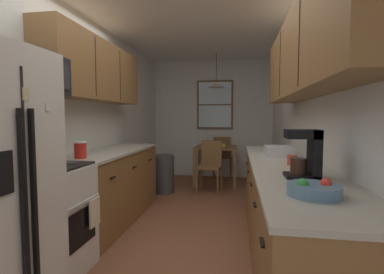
{
  "coord_description": "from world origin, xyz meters",
  "views": [
    {
      "loc": [
        0.56,
        -2.59,
        1.31
      ],
      "look_at": [
        -0.08,
        1.33,
        1.03
      ],
      "focal_mm": 26.24,
      "sensor_mm": 36.0,
      "label": 1
    }
  ],
  "objects_px": {
    "dining_chair_far": "(222,155)",
    "mug_by_coffeemaker": "(292,160)",
    "dining_chair_near": "(210,164)",
    "storage_canister": "(80,150)",
    "trash_bin": "(164,174)",
    "microwave_over_range": "(28,74)",
    "coffee_maker": "(307,153)",
    "dish_rack": "(279,151)",
    "stove_range": "(46,219)",
    "table_serving_bowl": "(221,145)",
    "fruit_bowl": "(314,189)",
    "dining_table": "(216,153)"
  },
  "relations": [
    {
      "from": "dining_chair_far",
      "to": "mug_by_coffeemaker",
      "type": "bearing_deg",
      "value": -77.2
    },
    {
      "from": "dining_chair_far",
      "to": "trash_bin",
      "type": "relative_size",
      "value": 1.36
    },
    {
      "from": "storage_canister",
      "to": "trash_bin",
      "type": "bearing_deg",
      "value": 81.89
    },
    {
      "from": "fruit_bowl",
      "to": "microwave_over_range",
      "type": "bearing_deg",
      "value": 166.21
    },
    {
      "from": "dish_rack",
      "to": "trash_bin",
      "type": "bearing_deg",
      "value": 137.29
    },
    {
      "from": "mug_by_coffeemaker",
      "to": "fruit_bowl",
      "type": "bearing_deg",
      "value": -94.11
    },
    {
      "from": "dining_table",
      "to": "storage_canister",
      "type": "height_order",
      "value": "storage_canister"
    },
    {
      "from": "microwave_over_range",
      "to": "coffee_maker",
      "type": "height_order",
      "value": "microwave_over_range"
    },
    {
      "from": "microwave_over_range",
      "to": "coffee_maker",
      "type": "distance_m",
      "value": 2.22
    },
    {
      "from": "stove_range",
      "to": "dish_rack",
      "type": "bearing_deg",
      "value": 28.3
    },
    {
      "from": "stove_range",
      "to": "dining_chair_far",
      "type": "xyz_separation_m",
      "value": [
        1.22,
        4.02,
        0.03
      ]
    },
    {
      "from": "storage_canister",
      "to": "mug_by_coffeemaker",
      "type": "distance_m",
      "value": 2.04
    },
    {
      "from": "table_serving_bowl",
      "to": "storage_canister",
      "type": "bearing_deg",
      "value": -114.2
    },
    {
      "from": "stove_range",
      "to": "dining_table",
      "type": "xyz_separation_m",
      "value": [
        1.14,
        3.43,
        0.14
      ]
    },
    {
      "from": "microwave_over_range",
      "to": "dining_chair_far",
      "type": "xyz_separation_m",
      "value": [
        1.34,
        4.02,
        -1.16
      ]
    },
    {
      "from": "trash_bin",
      "to": "microwave_over_range",
      "type": "bearing_deg",
      "value": -98.76
    },
    {
      "from": "dining_chair_far",
      "to": "coffee_maker",
      "type": "distance_m",
      "value": 4.19
    },
    {
      "from": "dining_table",
      "to": "dish_rack",
      "type": "distance_m",
      "value": 2.52
    },
    {
      "from": "microwave_over_range",
      "to": "dining_chair_far",
      "type": "relative_size",
      "value": 0.67
    },
    {
      "from": "coffee_maker",
      "to": "mug_by_coffeemaker",
      "type": "relative_size",
      "value": 2.74
    },
    {
      "from": "dining_chair_near",
      "to": "trash_bin",
      "type": "relative_size",
      "value": 1.36
    },
    {
      "from": "dining_chair_near",
      "to": "trash_bin",
      "type": "distance_m",
      "value": 0.83
    },
    {
      "from": "dining_chair_near",
      "to": "dining_chair_far",
      "type": "xyz_separation_m",
      "value": [
        0.13,
        1.2,
        0.0
      ]
    },
    {
      "from": "fruit_bowl",
      "to": "mug_by_coffeemaker",
      "type": "bearing_deg",
      "value": 85.89
    },
    {
      "from": "stove_range",
      "to": "coffee_maker",
      "type": "height_order",
      "value": "coffee_maker"
    },
    {
      "from": "dining_chair_far",
      "to": "coffee_maker",
      "type": "relative_size",
      "value": 2.74
    },
    {
      "from": "trash_bin",
      "to": "table_serving_bowl",
      "type": "height_order",
      "value": "table_serving_bowl"
    },
    {
      "from": "storage_canister",
      "to": "table_serving_bowl",
      "type": "xyz_separation_m",
      "value": [
        1.26,
        2.8,
        -0.21
      ]
    },
    {
      "from": "fruit_bowl",
      "to": "dish_rack",
      "type": "bearing_deg",
      "value": 88.58
    },
    {
      "from": "coffee_maker",
      "to": "fruit_bowl",
      "type": "relative_size",
      "value": 1.2
    },
    {
      "from": "dining_chair_near",
      "to": "storage_canister",
      "type": "xyz_separation_m",
      "value": [
        -1.09,
        -2.29,
        0.49
      ]
    },
    {
      "from": "stove_range",
      "to": "table_serving_bowl",
      "type": "height_order",
      "value": "stove_range"
    },
    {
      "from": "coffee_maker",
      "to": "dining_chair_near",
      "type": "bearing_deg",
      "value": 108.04
    },
    {
      "from": "storage_canister",
      "to": "dish_rack",
      "type": "height_order",
      "value": "storage_canister"
    },
    {
      "from": "dining_table",
      "to": "fruit_bowl",
      "type": "xyz_separation_m",
      "value": [
        0.82,
        -3.93,
        0.32
      ]
    },
    {
      "from": "table_serving_bowl",
      "to": "stove_range",
      "type": "bearing_deg",
      "value": -110.55
    },
    {
      "from": "coffee_maker",
      "to": "table_serving_bowl",
      "type": "xyz_separation_m",
      "value": [
        -0.77,
        3.39,
        -0.3
      ]
    },
    {
      "from": "storage_canister",
      "to": "table_serving_bowl",
      "type": "bearing_deg",
      "value": 65.8
    },
    {
      "from": "dining_chair_near",
      "to": "storage_canister",
      "type": "relative_size",
      "value": 5.25
    },
    {
      "from": "stove_range",
      "to": "dining_table",
      "type": "distance_m",
      "value": 3.61
    },
    {
      "from": "dining_chair_far",
      "to": "fruit_bowl",
      "type": "relative_size",
      "value": 3.29
    },
    {
      "from": "coffee_maker",
      "to": "dish_rack",
      "type": "relative_size",
      "value": 0.97
    },
    {
      "from": "stove_range",
      "to": "trash_bin",
      "type": "bearing_deg",
      "value": 83.65
    },
    {
      "from": "microwave_over_range",
      "to": "dish_rack",
      "type": "distance_m",
      "value": 2.47
    },
    {
      "from": "dining_chair_far",
      "to": "storage_canister",
      "type": "distance_m",
      "value": 3.72
    },
    {
      "from": "fruit_bowl",
      "to": "table_serving_bowl",
      "type": "height_order",
      "value": "fruit_bowl"
    },
    {
      "from": "dining_chair_far",
      "to": "stove_range",
      "type": "bearing_deg",
      "value": -106.9
    },
    {
      "from": "coffee_maker",
      "to": "stove_range",
      "type": "bearing_deg",
      "value": 178.62
    },
    {
      "from": "coffee_maker",
      "to": "dish_rack",
      "type": "height_order",
      "value": "coffee_maker"
    },
    {
      "from": "stove_range",
      "to": "storage_canister",
      "type": "distance_m",
      "value": 0.75
    }
  ]
}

